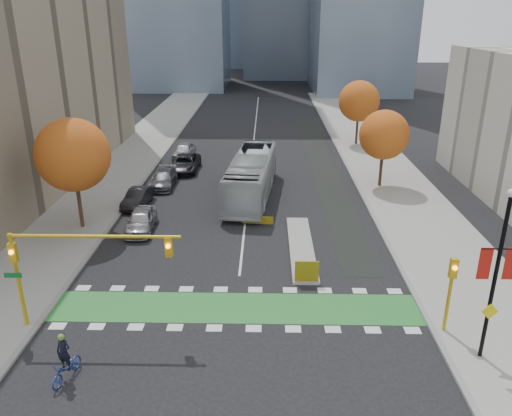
{
  "coord_description": "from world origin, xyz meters",
  "views": [
    {
      "loc": [
        1.57,
        -21.67,
        14.84
      ],
      "look_at": [
        0.93,
        8.72,
        3.0
      ],
      "focal_mm": 35.0,
      "sensor_mm": 36.0,
      "label": 1
    }
  ],
  "objects_px": {
    "tree_east_near": "(384,135)",
    "traffic_signal_west": "(67,256)",
    "tree_east_far": "(359,101)",
    "parked_car_b": "(138,198)",
    "parked_car_a": "(141,220)",
    "banner_lamppost": "(497,270)",
    "parked_car_d": "(185,163)",
    "hazard_board": "(307,271)",
    "tree_west": "(73,155)",
    "parked_car_c": "(164,179)",
    "bus": "(251,176)",
    "parked_car_e": "(184,150)",
    "cyclist": "(66,364)",
    "traffic_signal_east": "(451,284)"
  },
  "relations": [
    {
      "from": "tree_east_far",
      "to": "cyclist",
      "type": "height_order",
      "value": "tree_east_far"
    },
    {
      "from": "bus",
      "to": "parked_car_c",
      "type": "height_order",
      "value": "bus"
    },
    {
      "from": "traffic_signal_west",
      "to": "tree_west",
      "type": "bearing_deg",
      "value": 108.02
    },
    {
      "from": "tree_east_near",
      "to": "tree_east_far",
      "type": "relative_size",
      "value": 0.92
    },
    {
      "from": "traffic_signal_west",
      "to": "parked_car_a",
      "type": "distance_m",
      "value": 12.64
    },
    {
      "from": "tree_east_near",
      "to": "banner_lamppost",
      "type": "relative_size",
      "value": 0.85
    },
    {
      "from": "traffic_signal_west",
      "to": "parked_car_d",
      "type": "height_order",
      "value": "traffic_signal_west"
    },
    {
      "from": "banner_lamppost",
      "to": "parked_car_d",
      "type": "bearing_deg",
      "value": 121.79
    },
    {
      "from": "parked_car_a",
      "to": "traffic_signal_west",
      "type": "bearing_deg",
      "value": -94.4
    },
    {
      "from": "tree_east_near",
      "to": "tree_west",
      "type": "bearing_deg",
      "value": -157.38
    },
    {
      "from": "bus",
      "to": "parked_car_a",
      "type": "distance_m",
      "value": 10.92
    },
    {
      "from": "banner_lamppost",
      "to": "parked_car_d",
      "type": "distance_m",
      "value": 34.57
    },
    {
      "from": "parked_car_a",
      "to": "tree_east_near",
      "type": "bearing_deg",
      "value": 25.26
    },
    {
      "from": "banner_lamppost",
      "to": "parked_car_a",
      "type": "bearing_deg",
      "value": 143.26
    },
    {
      "from": "tree_east_near",
      "to": "parked_car_a",
      "type": "bearing_deg",
      "value": -152.2
    },
    {
      "from": "hazard_board",
      "to": "parked_car_e",
      "type": "distance_m",
      "value": 29.81
    },
    {
      "from": "traffic_signal_west",
      "to": "bus",
      "type": "bearing_deg",
      "value": 67.37
    },
    {
      "from": "banner_lamppost",
      "to": "parked_car_a",
      "type": "relative_size",
      "value": 1.77
    },
    {
      "from": "bus",
      "to": "parked_car_b",
      "type": "bearing_deg",
      "value": -158.98
    },
    {
      "from": "parked_car_b",
      "to": "parked_car_d",
      "type": "distance_m",
      "value": 10.28
    },
    {
      "from": "traffic_signal_west",
      "to": "parked_car_b",
      "type": "distance_m",
      "value": 17.56
    },
    {
      "from": "traffic_signal_east",
      "to": "parked_car_c",
      "type": "bearing_deg",
      "value": 129.5
    },
    {
      "from": "cyclist",
      "to": "parked_car_d",
      "type": "height_order",
      "value": "cyclist"
    },
    {
      "from": "parked_car_a",
      "to": "hazard_board",
      "type": "bearing_deg",
      "value": -35.58
    },
    {
      "from": "traffic_signal_east",
      "to": "parked_car_b",
      "type": "bearing_deg",
      "value": 138.57
    },
    {
      "from": "tree_east_far",
      "to": "parked_car_b",
      "type": "relative_size",
      "value": 1.76
    },
    {
      "from": "tree_east_near",
      "to": "traffic_signal_west",
      "type": "distance_m",
      "value": 30.08
    },
    {
      "from": "hazard_board",
      "to": "parked_car_e",
      "type": "xyz_separation_m",
      "value": [
        -11.49,
        27.5,
        0.0
      ]
    },
    {
      "from": "hazard_board",
      "to": "parked_car_d",
      "type": "relative_size",
      "value": 0.25
    },
    {
      "from": "parked_car_a",
      "to": "parked_car_c",
      "type": "relative_size",
      "value": 0.93
    },
    {
      "from": "parked_car_a",
      "to": "parked_car_b",
      "type": "distance_m",
      "value": 5.21
    },
    {
      "from": "parked_car_c",
      "to": "tree_east_near",
      "type": "bearing_deg",
      "value": 0.65
    },
    {
      "from": "tree_east_far",
      "to": "parked_car_b",
      "type": "height_order",
      "value": "tree_east_far"
    },
    {
      "from": "tree_east_near",
      "to": "tree_east_far",
      "type": "bearing_deg",
      "value": 88.21
    },
    {
      "from": "cyclist",
      "to": "parked_car_e",
      "type": "relative_size",
      "value": 0.49
    },
    {
      "from": "parked_car_b",
      "to": "parked_car_e",
      "type": "distance_m",
      "value": 15.08
    },
    {
      "from": "tree_east_far",
      "to": "traffic_signal_west",
      "type": "height_order",
      "value": "tree_east_far"
    },
    {
      "from": "bus",
      "to": "banner_lamppost",
      "type": "bearing_deg",
      "value": -56.93
    },
    {
      "from": "traffic_signal_west",
      "to": "bus",
      "type": "relative_size",
      "value": 0.63
    },
    {
      "from": "hazard_board",
      "to": "cyclist",
      "type": "relative_size",
      "value": 0.61
    },
    {
      "from": "hazard_board",
      "to": "parked_car_c",
      "type": "height_order",
      "value": "parked_car_c"
    },
    {
      "from": "tree_west",
      "to": "banner_lamppost",
      "type": "bearing_deg",
      "value": -31.68
    },
    {
      "from": "tree_east_far",
      "to": "parked_car_e",
      "type": "height_order",
      "value": "tree_east_far"
    },
    {
      "from": "bus",
      "to": "parked_car_e",
      "type": "relative_size",
      "value": 2.85
    },
    {
      "from": "hazard_board",
      "to": "tree_east_near",
      "type": "relative_size",
      "value": 0.2
    },
    {
      "from": "traffic_signal_west",
      "to": "traffic_signal_east",
      "type": "distance_m",
      "value": 18.48
    },
    {
      "from": "banner_lamppost",
      "to": "parked_car_d",
      "type": "xyz_separation_m",
      "value": [
        -18.1,
        29.2,
        -3.83
      ]
    },
    {
      "from": "parked_car_a",
      "to": "parked_car_c",
      "type": "distance_m",
      "value": 10.0
    },
    {
      "from": "bus",
      "to": "parked_car_a",
      "type": "height_order",
      "value": "bus"
    },
    {
      "from": "tree_east_near",
      "to": "parked_car_a",
      "type": "xyz_separation_m",
      "value": [
        -19.53,
        -10.3,
        -4.07
      ]
    }
  ]
}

